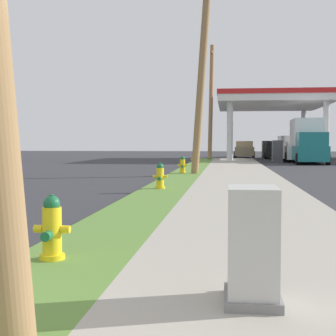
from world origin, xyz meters
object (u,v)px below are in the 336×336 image
object	(u,v)px
fire_hydrant_second	(160,177)
utility_cabinet	(252,250)
fire_hydrant_fourth	(195,160)
car_black_by_far_pump	(275,150)
utility_pole_midground	(203,60)
truck_teal_at_forecourt	(308,142)
truck_silver_on_apron	(289,149)
car_tan_by_near_pump	(244,150)
fire_hydrant_third	(183,166)
utility_pole_background	(211,100)
fire_hydrant_nearest	(52,231)
truck_white_at_far_bay	(296,149)

from	to	relation	value
fire_hydrant_second	utility_cabinet	world-z (taller)	utility_cabinet
fire_hydrant_second	fire_hydrant_fourth	xyz separation A→B (m)	(0.07, 14.42, 0.00)
car_black_by_far_pump	utility_pole_midground	bearing A→B (deg)	-102.41
truck_teal_at_forecourt	truck_silver_on_apron	xyz separation A→B (m)	(-0.52, 6.11, -0.57)
utility_pole_midground	car_tan_by_near_pump	bearing A→B (deg)	84.44
truck_teal_at_forecourt	fire_hydrant_fourth	bearing A→B (deg)	-136.54
fire_hydrant_second	utility_cabinet	bearing A→B (deg)	-78.06
fire_hydrant_third	utility_pole_background	size ratio (longest dim) A/B	0.08
fire_hydrant_second	utility_pole_background	bearing A→B (deg)	88.68
utility_pole_background	fire_hydrant_third	bearing A→B (deg)	-91.85
utility_pole_midground	truck_silver_on_apron	bearing A→B (deg)	73.36
fire_hydrant_third	car_black_by_far_pump	size ratio (longest dim) A/B	0.16
car_tan_by_near_pump	utility_pole_midground	bearing A→B (deg)	-95.56
fire_hydrant_fourth	car_tan_by_near_pump	distance (m)	21.06
fire_hydrant_second	fire_hydrant_fourth	distance (m)	14.42
utility_pole_background	truck_silver_on_apron	size ratio (longest dim) A/B	1.69
fire_hydrant_nearest	utility_cabinet	world-z (taller)	utility_cabinet
car_tan_by_near_pump	fire_hydrant_third	bearing A→B (deg)	-97.39
fire_hydrant_nearest	truck_silver_on_apron	world-z (taller)	truck_silver_on_apron
fire_hydrant_third	utility_cabinet	distance (m)	17.66
fire_hydrant_nearest	truck_white_at_far_bay	xyz separation A→B (m)	(7.25, 33.67, 0.47)
truck_silver_on_apron	truck_white_at_far_bay	distance (m)	2.75
fire_hydrant_nearest	fire_hydrant_third	world-z (taller)	same
utility_pole_background	utility_cabinet	xyz separation A→B (m)	(1.53, -36.46, -4.27)
fire_hydrant_fourth	utility_pole_background	xyz separation A→B (m)	(0.54, 11.91, 4.39)
fire_hydrant_third	truck_teal_at_forecourt	bearing A→B (deg)	61.92
fire_hydrant_third	fire_hydrant_fourth	size ratio (longest dim) A/B	1.00
fire_hydrant_nearest	utility_pole_midground	distance (m)	16.61
utility_cabinet	truck_white_at_far_bay	xyz separation A→B (m)	(5.06, 34.95, 0.35)
utility_cabinet	car_black_by_far_pump	xyz separation A→B (m)	(4.13, 41.80, 0.16)
fire_hydrant_fourth	truck_teal_at_forecourt	distance (m)	10.28
car_tan_by_near_pump	truck_silver_on_apron	world-z (taller)	truck_silver_on_apron
fire_hydrant_third	car_tan_by_near_pump	xyz separation A→B (m)	(3.60, 27.78, 0.28)
fire_hydrant_second	truck_silver_on_apron	bearing A→B (deg)	75.80
car_black_by_far_pump	truck_teal_at_forecourt	xyz separation A→B (m)	(1.23, -10.22, 0.77)
fire_hydrant_nearest	car_tan_by_near_pump	world-z (taller)	car_tan_by_near_pump
fire_hydrant_second	car_tan_by_near_pump	distance (m)	35.36
utility_pole_midground	car_tan_by_near_pump	world-z (taller)	utility_pole_midground
fire_hydrant_second	fire_hydrant_nearest	bearing A→B (deg)	-90.38
fire_hydrant_third	truck_teal_at_forecourt	xyz separation A→B (m)	(7.50, 14.06, 1.04)
fire_hydrant_nearest	truck_teal_at_forecourt	bearing A→B (deg)	76.00
fire_hydrant_second	fire_hydrant_third	world-z (taller)	same
truck_silver_on_apron	truck_white_at_far_bay	bearing A→B (deg)	-85.44
fire_hydrant_nearest	truck_teal_at_forecourt	world-z (taller)	truck_teal_at_forecourt
car_black_by_far_pump	truck_white_at_far_bay	size ratio (longest dim) A/B	0.85
truck_white_at_far_bay	fire_hydrant_second	bearing A→B (deg)	-106.16
fire_hydrant_nearest	truck_silver_on_apron	xyz separation A→B (m)	(7.04, 36.41, 0.47)
truck_teal_at_forecourt	truck_white_at_far_bay	size ratio (longest dim) A/B	1.19
fire_hydrant_third	car_black_by_far_pump	distance (m)	25.07
fire_hydrant_nearest	truck_teal_at_forecourt	xyz separation A→B (m)	(7.55, 30.30, 1.04)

